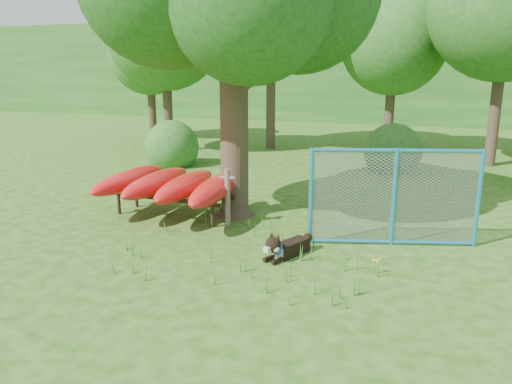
% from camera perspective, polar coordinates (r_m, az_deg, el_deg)
% --- Properties ---
extents(ground, '(80.00, 80.00, 0.00)m').
position_cam_1_polar(ground, '(8.34, -4.09, -8.48)').
color(ground, '#234F0F').
rests_on(ground, ground).
extents(wooden_post, '(0.33, 0.12, 1.20)m').
position_cam_1_polar(wooden_post, '(10.21, -3.27, -0.45)').
color(wooden_post, '#65584C').
rests_on(wooden_post, ground).
extents(kayak_rack, '(2.96, 2.92, 0.95)m').
position_cam_1_polar(kayak_rack, '(10.98, -9.70, 0.89)').
color(kayak_rack, black).
rests_on(kayak_rack, ground).
extents(husky_dog, '(0.65, 1.07, 0.52)m').
position_cam_1_polar(husky_dog, '(8.65, 3.37, -6.32)').
color(husky_dog, black).
rests_on(husky_dog, ground).
extents(fence_section, '(2.98, 0.94, 3.00)m').
position_cam_1_polar(fence_section, '(9.37, 15.49, -0.60)').
color(fence_section, '#288ABE').
rests_on(fence_section, ground).
extents(wildflower_clump, '(0.12, 0.11, 0.26)m').
position_cam_1_polar(wildflower_clump, '(8.18, 13.54, -7.75)').
color(wildflower_clump, '#3D7C28').
rests_on(wildflower_clump, ground).
extents(bg_tree_a, '(4.40, 4.40, 6.70)m').
position_cam_1_polar(bg_tree_a, '(19.61, -10.43, 17.66)').
color(bg_tree_a, '#392A1F').
rests_on(bg_tree_a, ground).
extents(bg_tree_b, '(5.20, 5.20, 8.22)m').
position_cam_1_polar(bg_tree_b, '(20.15, 1.78, 20.99)').
color(bg_tree_b, '#392A1F').
rests_on(bg_tree_b, ground).
extents(bg_tree_c, '(4.00, 4.00, 6.12)m').
position_cam_1_polar(bg_tree_c, '(20.13, 15.49, 16.22)').
color(bg_tree_c, '#392A1F').
rests_on(bg_tree_c, ground).
extents(bg_tree_d, '(4.80, 4.80, 7.50)m').
position_cam_1_polar(bg_tree_d, '(18.24, 26.80, 18.62)').
color(bg_tree_d, '#392A1F').
rests_on(bg_tree_d, ground).
extents(bg_tree_f, '(3.60, 3.60, 5.55)m').
position_cam_1_polar(bg_tree_f, '(23.43, -12.09, 15.12)').
color(bg_tree_f, '#392A1F').
rests_on(bg_tree_f, ground).
extents(shrub_left, '(1.80, 1.80, 1.80)m').
position_cam_1_polar(shrub_left, '(16.96, -9.52, 3.05)').
color(shrub_left, '#245D1E').
rests_on(shrub_left, ground).
extents(shrub_mid, '(1.80, 1.80, 1.80)m').
position_cam_1_polar(shrub_mid, '(16.40, 15.21, 2.37)').
color(shrub_mid, '#245D1E').
rests_on(shrub_mid, ground).
extents(wooded_hillside, '(80.00, 12.00, 6.00)m').
position_cam_1_polar(wooded_hillside, '(35.18, 14.81, 13.34)').
color(wooded_hillside, '#245D1E').
rests_on(wooded_hillside, ground).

